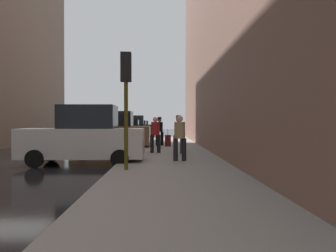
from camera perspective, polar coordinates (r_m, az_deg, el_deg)
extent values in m
plane|color=black|center=(13.87, -25.06, -6.06)|extent=(120.00, 120.00, 0.00)
cube|color=gray|center=(12.69, 0.72, -6.27)|extent=(4.00, 40.00, 0.15)
cube|color=silver|center=(12.91, -14.55, -2.86)|extent=(4.62, 1.88, 1.10)
cube|color=black|center=(12.84, -13.70, 1.50)|extent=(2.08, 1.58, 0.90)
cylinder|color=black|center=(14.23, -19.61, -4.56)|extent=(0.64, 0.23, 0.64)
cylinder|color=black|center=(12.50, -22.22, -5.30)|extent=(0.64, 0.23, 0.64)
cylinder|color=black|center=(13.61, -7.51, -4.77)|extent=(0.64, 0.23, 0.64)
cylinder|color=black|center=(11.79, -8.42, -5.62)|extent=(0.64, 0.23, 0.64)
cube|color=brown|center=(19.85, -9.83, -1.60)|extent=(4.62, 1.90, 1.10)
cube|color=black|center=(19.80, -9.26, 1.23)|extent=(2.09, 1.59, 0.90)
cylinder|color=black|center=(21.06, -13.44, -2.84)|extent=(0.64, 0.23, 0.64)
cylinder|color=black|center=(19.28, -14.67, -3.17)|extent=(0.64, 0.23, 0.64)
cylinder|color=black|center=(20.60, -5.29, -2.90)|extent=(0.64, 0.23, 0.64)
cylinder|color=black|center=(18.77, -5.77, -3.26)|extent=(0.64, 0.23, 0.64)
cube|color=slate|center=(26.55, -7.64, -1.30)|extent=(4.20, 1.85, 0.84)
cube|color=black|center=(26.51, -7.21, 0.32)|extent=(1.89, 1.57, 0.70)
cylinder|color=black|center=(27.65, -10.24, -1.99)|extent=(0.64, 0.22, 0.64)
cylinder|color=black|center=(25.84, -10.87, -2.18)|extent=(0.64, 0.22, 0.64)
cylinder|color=black|center=(27.36, -4.58, -2.01)|extent=(0.64, 0.22, 0.64)
cylinder|color=black|center=(25.53, -4.82, -2.20)|extent=(0.64, 0.22, 0.64)
cube|color=black|center=(32.53, -6.45, -0.70)|extent=(4.65, 1.97, 1.10)
cube|color=black|center=(32.50, -6.10, 1.03)|extent=(2.11, 1.62, 0.90)
cylinder|color=black|center=(33.58, -8.90, -1.51)|extent=(0.65, 0.24, 0.64)
cylinder|color=black|center=(31.76, -9.25, -1.64)|extent=(0.65, 0.24, 0.64)
cylinder|color=black|center=(33.40, -3.79, -1.51)|extent=(0.65, 0.24, 0.64)
cylinder|color=black|center=(31.56, -3.84, -1.64)|extent=(0.65, 0.24, 0.64)
cube|color=#B2191E|center=(39.46, -5.52, -0.64)|extent=(4.26, 1.97, 0.84)
cube|color=black|center=(39.43, -5.24, 0.45)|extent=(1.94, 1.62, 0.70)
cylinder|color=black|center=(40.55, -7.30, -1.13)|extent=(0.65, 0.24, 0.64)
cylinder|color=black|center=(38.73, -7.68, -1.21)|extent=(0.65, 0.24, 0.64)
cylinder|color=black|center=(40.27, -3.45, -1.13)|extent=(0.65, 0.24, 0.64)
cylinder|color=black|center=(38.44, -3.64, -1.22)|extent=(0.65, 0.24, 0.64)
cube|color=#193828|center=(45.98, -4.91, -0.44)|extent=(4.21, 1.86, 0.84)
cube|color=black|center=(45.96, -4.66, 0.49)|extent=(1.90, 1.57, 0.70)
cylinder|color=black|center=(47.01, -6.50, -0.87)|extent=(0.64, 0.22, 0.64)
cylinder|color=black|center=(45.18, -6.71, -0.94)|extent=(0.64, 0.22, 0.64)
cylinder|color=black|center=(46.85, -3.17, -0.87)|extent=(0.64, 0.22, 0.64)
cylinder|color=black|center=(45.01, -3.24, -0.94)|extent=(0.64, 0.22, 0.64)
cylinder|color=red|center=(14.79, -5.58, -3.92)|extent=(0.22, 0.22, 0.55)
sphere|color=red|center=(14.76, -5.58, -2.64)|extent=(0.20, 0.20, 0.20)
cylinder|color=red|center=(14.80, -6.20, -3.81)|extent=(0.10, 0.09, 0.09)
cylinder|color=red|center=(14.77, -4.96, -3.81)|extent=(0.10, 0.09, 0.09)
cylinder|color=#514C0F|center=(10.12, -7.32, 2.58)|extent=(0.12, 0.12, 3.60)
cube|color=black|center=(10.25, -7.33, 10.15)|extent=(0.32, 0.24, 0.90)
sphere|color=red|center=(10.43, -7.26, 11.54)|extent=(0.14, 0.14, 0.14)
sphere|color=yellow|center=(10.38, -7.25, 10.03)|extent=(0.14, 0.14, 0.14)
sphere|color=green|center=(10.34, -7.25, 8.50)|extent=(0.14, 0.14, 0.14)
cylinder|color=black|center=(20.53, -1.03, -2.20)|extent=(0.19, 0.19, 0.85)
cylinder|color=black|center=(20.51, -1.92, -2.20)|extent=(0.19, 0.19, 0.85)
cylinder|color=black|center=(20.49, -1.48, -0.15)|extent=(0.43, 0.43, 0.62)
sphere|color=#997051|center=(20.49, -1.48, 1.05)|extent=(0.24, 0.24, 0.24)
cylinder|color=black|center=(20.49, -1.48, 1.26)|extent=(0.34, 0.34, 0.02)
cylinder|color=black|center=(20.49, -1.48, 1.42)|extent=(0.23, 0.23, 0.11)
cylinder|color=black|center=(12.35, 1.33, -4.13)|extent=(0.19, 0.19, 0.85)
cylinder|color=black|center=(12.39, 2.80, -4.12)|extent=(0.19, 0.19, 0.85)
cylinder|color=tan|center=(12.33, 2.07, -0.72)|extent=(0.43, 0.43, 0.62)
sphere|color=beige|center=(12.33, 2.07, 1.28)|extent=(0.24, 0.24, 0.24)
cylinder|color=black|center=(15.66, -2.80, -3.11)|extent=(0.18, 0.18, 0.85)
cylinder|color=black|center=(15.65, -1.62, -3.11)|extent=(0.18, 0.18, 0.85)
cylinder|color=#A51E23|center=(15.62, -2.21, -0.42)|extent=(0.40, 0.40, 0.62)
sphere|color=beige|center=(15.62, -2.21, 1.16)|extent=(0.24, 0.24, 0.24)
cylinder|color=#333338|center=(15.28, 2.45, -3.20)|extent=(0.20, 0.20, 0.85)
cylinder|color=#333338|center=(15.22, 1.27, -3.22)|extent=(0.20, 0.20, 0.85)
cylinder|color=#4C5156|center=(15.21, 1.86, -0.45)|extent=(0.45, 0.45, 0.62)
sphere|color=#997051|center=(15.21, 1.86, 1.17)|extent=(0.24, 0.24, 0.24)
cylinder|color=black|center=(15.21, 1.86, 1.44)|extent=(0.34, 0.34, 0.02)
cylinder|color=black|center=(15.21, 1.86, 1.67)|extent=(0.23, 0.23, 0.11)
cube|color=#591414|center=(19.86, -0.03, -2.54)|extent=(0.36, 0.56, 0.68)
cylinder|color=#333333|center=(19.83, -0.03, -1.04)|extent=(0.02, 0.02, 0.36)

